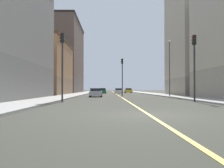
# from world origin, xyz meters

# --- Properties ---
(ground_plane) EXTENTS (400.00, 400.00, 0.00)m
(ground_plane) POSITION_xyz_m (0.00, 0.00, 0.00)
(ground_plane) COLOR #35342B
(ground_plane) RESTS_ON ground
(sidewalk_left) EXTENTS (3.62, 168.00, 0.15)m
(sidewalk_left) POSITION_xyz_m (8.31, 49.00, 0.07)
(sidewalk_left) COLOR #9E9B93
(sidewalk_left) RESTS_ON ground
(sidewalk_right) EXTENTS (3.62, 168.00, 0.15)m
(sidewalk_right) POSITION_xyz_m (-8.31, 49.00, 0.07)
(sidewalk_right) COLOR #9E9B93
(sidewalk_right) RESTS_ON ground
(lane_center_stripe) EXTENTS (0.16, 154.00, 0.01)m
(lane_center_stripe) POSITION_xyz_m (0.00, 49.00, 0.01)
(lane_center_stripe) COLOR #E5D14C
(lane_center_stripe) RESTS_ON ground
(building_left_mid) EXTENTS (10.02, 14.52, 24.39)m
(building_left_mid) POSITION_xyz_m (14.98, 34.30, 12.21)
(building_left_mid) COLOR #9D9688
(building_left_mid) RESTS_ON ground
(building_right_midblock) EXTENTS (10.02, 18.56, 10.57)m
(building_right_midblock) POSITION_xyz_m (-14.98, 37.89, 5.30)
(building_right_midblock) COLOR #8F6B4F
(building_right_midblock) RESTS_ON ground
(building_right_distant) EXTENTS (10.02, 24.65, 20.33)m
(building_right_distant) POSITION_xyz_m (-14.98, 61.29, 10.17)
(building_right_distant) COLOR brown
(building_right_distant) RESTS_ON ground
(traffic_light_left_near) EXTENTS (0.40, 0.32, 6.20)m
(traffic_light_left_near) POSITION_xyz_m (6.08, 11.31, 4.00)
(traffic_light_left_near) COLOR #2D2D2D
(traffic_light_left_near) RESTS_ON ground
(traffic_light_right_near) EXTENTS (0.40, 0.32, 6.33)m
(traffic_light_right_near) POSITION_xyz_m (-6.12, 11.31, 4.07)
(traffic_light_right_near) COLOR #2D2D2D
(traffic_light_right_near) RESTS_ON ground
(traffic_light_median_far) EXTENTS (0.40, 0.32, 6.45)m
(traffic_light_median_far) POSITION_xyz_m (0.57, 31.79, 4.14)
(traffic_light_median_far) COLOR #2D2D2D
(traffic_light_median_far) RESTS_ON ground
(street_lamp_left_near) EXTENTS (0.36, 0.36, 8.23)m
(street_lamp_left_near) POSITION_xyz_m (7.10, 24.84, 5.05)
(street_lamp_left_near) COLOR #4C4C51
(street_lamp_left_near) RESTS_ON ground
(car_green) EXTENTS (1.95, 3.99, 1.31)m
(car_green) POSITION_xyz_m (-3.28, 52.26, 0.64)
(car_green) COLOR #1E6B38
(car_green) RESTS_ON ground
(car_silver) EXTENTS (1.98, 4.56, 1.28)m
(car_silver) POSITION_xyz_m (-3.72, 26.26, 0.63)
(car_silver) COLOR silver
(car_silver) RESTS_ON ground
(car_white) EXTENTS (2.04, 4.45, 1.32)m
(car_white) POSITION_xyz_m (0.88, 54.68, 0.64)
(car_white) COLOR white
(car_white) RESTS_ON ground
(car_black) EXTENTS (1.83, 4.52, 1.37)m
(car_black) POSITION_xyz_m (-3.44, 61.30, 0.68)
(car_black) COLOR black
(car_black) RESTS_ON ground
(car_yellow) EXTENTS (2.07, 4.25, 1.34)m
(car_yellow) POSITION_xyz_m (3.94, 60.11, 0.65)
(car_yellow) COLOR gold
(car_yellow) RESTS_ON ground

